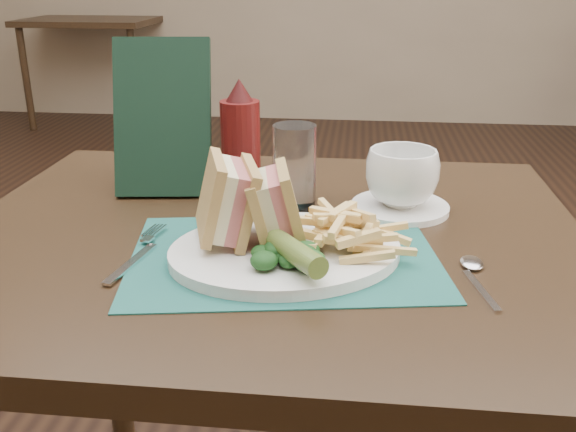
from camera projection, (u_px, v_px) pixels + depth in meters
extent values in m
plane|color=black|center=(298.00, 423.00, 1.65)|extent=(7.00, 7.00, 0.00)
plane|color=tan|center=(343.00, 120.00, 4.89)|extent=(6.00, 0.00, 6.00)
cube|color=#1B574F|center=(284.00, 256.00, 0.83)|extent=(0.44, 0.34, 0.00)
cylinder|color=#4D6526|center=(293.00, 250.00, 0.76)|extent=(0.09, 0.11, 0.03)
cylinder|color=white|center=(400.00, 207.00, 0.99)|extent=(0.17, 0.17, 0.01)
imported|color=white|center=(402.00, 177.00, 0.97)|extent=(0.15, 0.15, 0.09)
cylinder|color=white|center=(294.00, 167.00, 0.98)|extent=(0.09, 0.09, 0.13)
cube|color=black|center=(163.00, 118.00, 1.03)|extent=(0.17, 0.11, 0.25)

